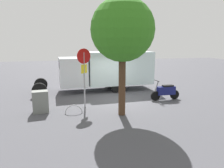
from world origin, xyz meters
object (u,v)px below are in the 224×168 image
object	(u,v)px
utility_cabinet	(40,102)
street_tree	(123,30)
box_truck_near	(105,69)
motorcycle	(166,91)
bike_rack_hoop	(74,113)
stop_sign	(84,69)

from	to	relation	value
utility_cabinet	street_tree	bearing A→B (deg)	160.91
street_tree	utility_cabinet	distance (m)	5.16
box_truck_near	utility_cabinet	size ratio (longest dim) A/B	7.72
street_tree	utility_cabinet	xyz separation A→B (m)	(3.72, -1.29, -3.33)
motorcycle	utility_cabinet	size ratio (longest dim) A/B	1.70
motorcycle	utility_cabinet	world-z (taller)	motorcycle
utility_cabinet	bike_rack_hoop	world-z (taller)	utility_cabinet
street_tree	utility_cabinet	size ratio (longest dim) A/B	4.99
stop_sign	street_tree	distance (m)	2.86
motorcycle	bike_rack_hoop	distance (m)	5.62
stop_sign	bike_rack_hoop	world-z (taller)	stop_sign
bike_rack_hoop	utility_cabinet	bearing A→B (deg)	-19.66
box_truck_near	motorcycle	size ratio (longest dim) A/B	4.54
stop_sign	motorcycle	bearing A→B (deg)	-176.25
utility_cabinet	bike_rack_hoop	size ratio (longest dim) A/B	1.25
street_tree	bike_rack_hoop	distance (m)	4.50
box_truck_near	motorcycle	world-z (taller)	box_truck_near
stop_sign	street_tree	bearing A→B (deg)	134.44
box_truck_near	stop_sign	size ratio (longest dim) A/B	2.69
box_truck_near	motorcycle	xyz separation A→B (m)	(-2.86, 3.53, -1.02)
box_truck_near	street_tree	size ratio (longest dim) A/B	1.55
street_tree	bike_rack_hoop	world-z (taller)	street_tree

